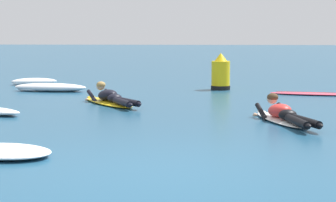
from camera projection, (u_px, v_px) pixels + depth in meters
ground_plane at (195, 90)px, 16.86m from camera, size 120.00×120.00×0.00m
surfer_near at (283, 115)px, 10.79m from camera, size 1.09×2.55×0.53m
surfer_far at (110, 98)px, 13.51m from camera, size 1.83×2.47×0.54m
drifting_surfboard at (314, 94)px, 15.48m from camera, size 2.33×0.87×0.16m
whitewater_mid_left at (34, 82)px, 18.46m from camera, size 1.49×0.88×0.22m
whitewater_mid_right at (50, 88)px, 16.43m from camera, size 2.14×0.76×0.23m
whitewater_far_band at (3, 151)px, 7.87m from camera, size 1.60×1.24×0.13m
channel_marker_buoy at (221, 75)px, 16.90m from camera, size 0.56×0.56×1.07m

